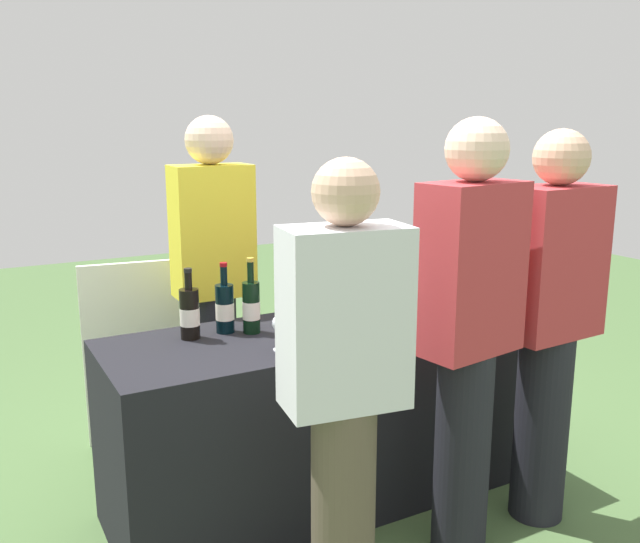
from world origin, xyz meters
TOP-DOWN VIEW (x-y plane):
  - ground_plane at (0.00, 0.00)m, footprint 12.00×12.00m
  - tasting_table at (0.00, 0.00)m, footprint 1.82×0.65m
  - wine_bottle_0 at (-0.52, 0.14)m, footprint 0.08×0.08m
  - wine_bottle_1 at (-0.37, 0.15)m, footprint 0.08×0.08m
  - wine_bottle_2 at (-0.27, 0.09)m, footprint 0.07×0.07m
  - wine_bottle_3 at (-0.09, 0.09)m, footprint 0.08×0.08m
  - wine_bottle_4 at (0.34, 0.14)m, footprint 0.08×0.08m
  - wine_bottle_5 at (0.51, 0.14)m, footprint 0.07×0.07m
  - wine_glass_0 at (-0.26, -0.17)m, footprint 0.07×0.07m
  - wine_glass_1 at (-0.12, -0.18)m, footprint 0.07×0.07m
  - wine_glass_2 at (-0.00, -0.08)m, footprint 0.07×0.07m
  - wine_glass_3 at (0.17, -0.10)m, footprint 0.08×0.08m
  - wine_glass_4 at (0.38, -0.09)m, footprint 0.07×0.07m
  - wine_glass_5 at (0.64, -0.07)m, footprint 0.06×0.06m
  - server_pouring at (-0.25, 0.61)m, footprint 0.37×0.23m
  - guest_0 at (-0.29, -0.69)m, footprint 0.42×0.27m
  - guest_1 at (0.29, -0.60)m, footprint 0.41×0.27m
  - guest_2 at (0.75, -0.56)m, footprint 0.42×0.25m
  - menu_board at (-0.57, 0.98)m, footprint 0.49×0.09m

SIDE VIEW (x-z plane):
  - ground_plane at x=0.00m, z-range 0.00..0.00m
  - tasting_table at x=0.00m, z-range 0.00..0.79m
  - menu_board at x=-0.57m, z-range 0.00..0.95m
  - guest_0 at x=-0.29m, z-range 0.06..1.61m
  - wine_glass_4 at x=0.38m, z-range 0.81..0.94m
  - guest_2 at x=0.75m, z-range 0.06..1.69m
  - wine_glass_2 at x=0.00m, z-range 0.81..0.94m
  - wine_glass_5 at x=0.64m, z-range 0.82..0.95m
  - wine_glass_0 at x=-0.26m, z-range 0.82..0.96m
  - wine_glass_1 at x=-0.12m, z-range 0.82..0.96m
  - wine_bottle_1 at x=-0.37m, z-range 0.75..1.04m
  - wine_bottle_0 at x=-0.52m, z-range 0.75..1.04m
  - wine_bottle_3 at x=-0.09m, z-range 0.75..1.05m
  - wine_bottle_5 at x=0.51m, z-range 0.74..1.06m
  - wine_glass_3 at x=0.17m, z-range 0.82..0.98m
  - wine_bottle_2 at x=-0.27m, z-range 0.74..1.06m
  - wine_bottle_4 at x=0.34m, z-range 0.74..1.07m
  - guest_1 at x=0.29m, z-range 0.08..1.75m
  - server_pouring at x=-0.25m, z-range 0.09..1.77m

